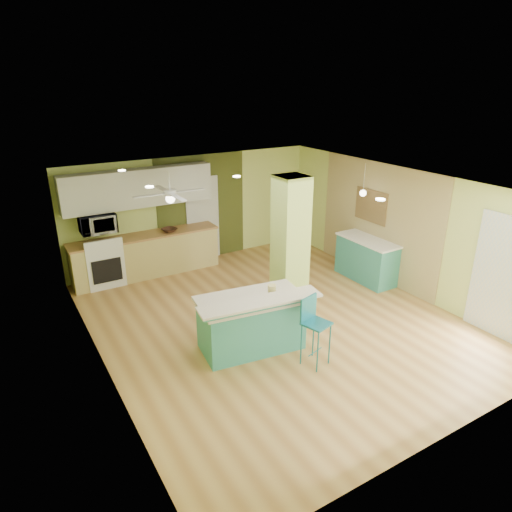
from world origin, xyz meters
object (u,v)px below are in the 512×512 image
Objects in this scene: side_counter at (366,259)px; peninsula at (252,322)px; fruit_bowl at (169,230)px; canister at (272,291)px; bar_stool at (313,320)px.

peninsula is at bearing -162.92° from side_counter.
canister is at bearing -85.74° from fruit_bowl.
bar_stool is (0.58, -0.82, 0.26)m from peninsula.
fruit_bowl is (0.04, 3.67, 0.51)m from peninsula.
canister is (-0.26, 0.74, 0.25)m from bar_stool.
peninsula is 6.05× the size of fruit_bowl.
peninsula is 3.71m from fruit_bowl.
bar_stool reaches higher than side_counter.
peninsula reaches higher than fruit_bowl.
peninsula is 10.12× the size of canister.
bar_stool is 5.71× the size of canister.
peninsula is at bearing 109.64° from bar_stool.
fruit_bowl is at bearing 143.20° from side_counter.
fruit_bowl is at bearing 94.26° from canister.
peninsula is 1.77× the size of bar_stool.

